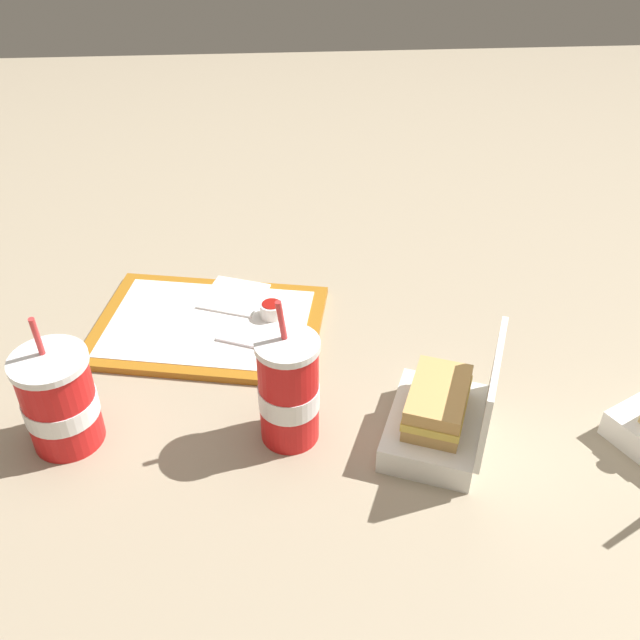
% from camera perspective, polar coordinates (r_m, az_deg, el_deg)
% --- Properties ---
extents(ground_plane, '(3.20, 3.20, 0.00)m').
position_cam_1_polar(ground_plane, '(1.16, 2.14, -1.76)').
color(ground_plane, gray).
extents(food_tray, '(0.41, 0.33, 0.01)m').
position_cam_1_polar(food_tray, '(1.20, -8.91, -0.44)').
color(food_tray, '#A56619').
rests_on(food_tray, ground_plane).
extents(ketchup_cup, '(0.04, 0.04, 0.02)m').
position_cam_1_polar(ketchup_cup, '(1.19, -3.89, 0.87)').
color(ketchup_cup, white).
rests_on(ketchup_cup, food_tray).
extents(napkin_stack, '(0.13, 0.13, 0.00)m').
position_cam_1_polar(napkin_stack, '(1.25, -6.89, 1.91)').
color(napkin_stack, white).
rests_on(napkin_stack, food_tray).
extents(plastic_fork, '(0.11, 0.05, 0.00)m').
position_cam_1_polar(plastic_fork, '(1.14, -5.72, -1.93)').
color(plastic_fork, white).
rests_on(plastic_fork, food_tray).
extents(clamshell_sandwich_right, '(0.18, 0.21, 0.16)m').
position_cam_1_polar(clamshell_sandwich_right, '(0.98, 9.69, -7.54)').
color(clamshell_sandwich_right, white).
rests_on(clamshell_sandwich_right, ground_plane).
extents(soda_cup_right, '(0.10, 0.10, 0.20)m').
position_cam_1_polar(soda_cup_right, '(1.01, -20.12, -6.08)').
color(soda_cup_right, red).
rests_on(soda_cup_right, ground_plane).
extents(soda_cup_center, '(0.08, 0.08, 0.22)m').
position_cam_1_polar(soda_cup_center, '(0.95, -2.52, -5.70)').
color(soda_cup_center, red).
rests_on(soda_cup_center, ground_plane).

